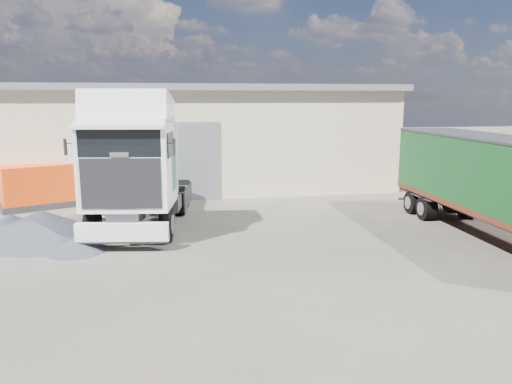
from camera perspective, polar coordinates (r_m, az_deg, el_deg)
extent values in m
plane|color=#282521|center=(13.86, 0.81, -9.06)|extent=(120.00, 120.00, 0.00)
cube|color=beige|center=(29.05, -17.48, 5.96)|extent=(30.00, 12.00, 5.00)
cube|color=#57595C|center=(28.97, -17.78, 11.18)|extent=(30.60, 12.60, 0.30)
cube|color=#57595C|center=(22.94, -9.12, 3.39)|extent=(4.00, 0.08, 3.60)
cube|color=#57595C|center=(28.97, -17.80, 11.58)|extent=(30.60, 0.40, 0.15)
cube|color=brown|center=(23.74, 25.93, 1.34)|extent=(0.35, 26.00, 2.50)
cylinder|color=black|center=(16.89, -14.24, -3.65)|extent=(2.88, 1.58, 1.18)
cylinder|color=black|center=(20.61, -11.98, -0.96)|extent=(2.94, 1.59, 1.18)
cylinder|color=black|center=(22.12, -11.29, -0.14)|extent=(2.94, 1.59, 1.18)
cube|color=#2D2D30|center=(19.35, -12.64, -0.50)|extent=(2.12, 7.41, 0.33)
cube|color=silver|center=(15.89, -15.05, -4.52)|extent=(2.85, 0.71, 0.61)
cube|color=silver|center=(16.90, -14.27, 3.07)|extent=(3.14, 2.95, 2.73)
cube|color=black|center=(15.73, -15.18, 0.93)|extent=(2.43, 0.44, 1.56)
cube|color=black|center=(15.59, -15.38, 5.37)|extent=(2.48, 0.44, 0.83)
cube|color=silver|center=(16.98, -14.39, 9.04)|extent=(3.06, 2.55, 1.36)
cube|color=#0C5A3B|center=(17.72, -18.34, 2.20)|extent=(0.14, 0.83, 1.22)
cube|color=#0C5A3B|center=(17.14, -9.34, 2.33)|extent=(0.14, 0.83, 1.22)
cylinder|color=#2D2D30|center=(20.71, -11.94, 0.91)|extent=(1.40, 1.40, 0.13)
cylinder|color=black|center=(21.35, 20.28, -1.37)|extent=(2.21, 0.98, 0.91)
cube|color=#2D2D30|center=(18.41, 25.52, -2.62)|extent=(1.03, 10.27, 0.30)
cube|color=#5A2314|center=(18.35, 25.59, -1.77)|extent=(2.48, 10.32, 0.21)
cube|color=black|center=(18.15, 25.90, 1.98)|extent=(2.48, 10.32, 2.22)
cube|color=#2D2D30|center=(18.03, 26.20, 5.52)|extent=(2.54, 10.37, 0.07)
cylinder|color=black|center=(20.26, -14.90, -2.17)|extent=(1.74, 0.95, 0.57)
cylinder|color=black|center=(22.84, -12.77, -0.63)|extent=(1.74, 0.95, 0.57)
cube|color=silver|center=(21.43, -13.85, 0.27)|extent=(2.55, 4.25, 1.47)
cube|color=silver|center=(19.91, -15.22, -0.72)|extent=(1.74, 1.14, 0.95)
cube|color=black|center=(19.98, -15.13, 0.71)|extent=(1.48, 0.43, 0.52)
cube|color=#2D2D30|center=(23.65, -23.67, -1.25)|extent=(3.49, 2.91, 0.28)
cube|color=#EE480E|center=(23.51, -23.81, 0.64)|extent=(3.24, 2.66, 1.87)
cone|color=black|center=(18.17, -23.21, -3.47)|extent=(6.28, 6.28, 1.01)
cone|color=black|center=(16.45, -19.89, -5.58)|extent=(2.36, 2.36, 0.50)
cone|color=black|center=(19.90, -26.17, -3.12)|extent=(2.88, 2.88, 0.60)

